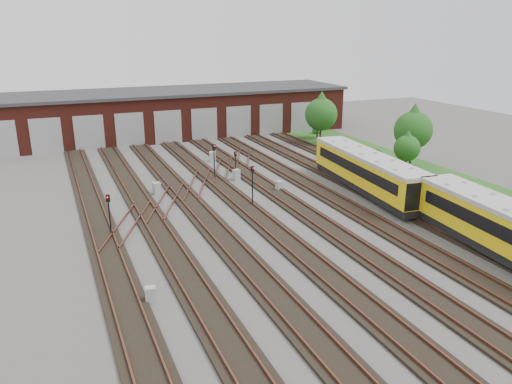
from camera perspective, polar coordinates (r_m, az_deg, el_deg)
name	(u,v)px	position (r m, az deg, el deg)	size (l,w,h in m)	color
ground	(302,231)	(37.91, 5.29, -4.48)	(120.00, 120.00, 0.00)	#403E3B
track_network	(297,228)	(38.27, 4.65, -4.07)	(30.40, 70.00, 0.33)	black
maintenance_shed	(172,112)	(73.54, -9.62, 8.99)	(51.00, 12.50, 6.35)	#551D15
grass_verge	(415,171)	(56.13, 17.71, 2.26)	(8.00, 55.00, 0.05)	#28531B
signal_mast_0	(109,209)	(37.96, -16.46, -1.89)	(0.31, 0.30, 3.12)	black
signal_mast_1	(236,161)	(50.35, -2.35, 3.52)	(0.29, 0.27, 2.87)	black
signal_mast_2	(214,157)	(50.19, -4.81, 3.98)	(0.33, 0.31, 3.65)	black
signal_mast_3	(252,181)	(42.27, -0.41, 1.26)	(0.30, 0.29, 3.57)	black
relay_cabinet_0	(151,295)	(28.84, -11.95, -11.43)	(0.57, 0.48, 0.95)	#9FA1A4
relay_cabinet_1	(157,188)	(46.95, -11.29, 0.43)	(0.65, 0.54, 1.09)	#9FA1A4
relay_cabinet_2	(236,175)	(50.36, -2.26, 1.98)	(0.66, 0.55, 1.10)	#9FA1A4
relay_cabinet_3	(213,157)	(57.82, -4.99, 4.06)	(0.68, 0.56, 1.13)	#9FA1A4
relay_cabinet_4	(279,186)	(46.96, 2.65, 0.70)	(0.58, 0.48, 0.97)	#9FA1A4
tree_0	(321,110)	(66.17, 7.47, 9.22)	(4.22, 4.22, 6.99)	#2D2314
tree_1	(318,115)	(69.94, 7.08, 8.75)	(3.14, 3.14, 5.20)	#2D2314
tree_2	(414,126)	(57.85, 17.57, 7.25)	(4.19, 4.19, 6.94)	#2D2314
tree_3	(407,145)	(54.95, 16.91, 5.15)	(2.76, 2.76, 4.58)	#2D2314
bush_0	(476,190)	(49.24, 23.88, 0.23)	(1.42, 1.42, 1.42)	#194A15
bush_1	(375,153)	(59.63, 13.49, 4.32)	(1.66, 1.66, 1.66)	#194A15
bush_2	(316,130)	(73.76, 6.91, 7.07)	(1.16, 1.16, 1.16)	#194A15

